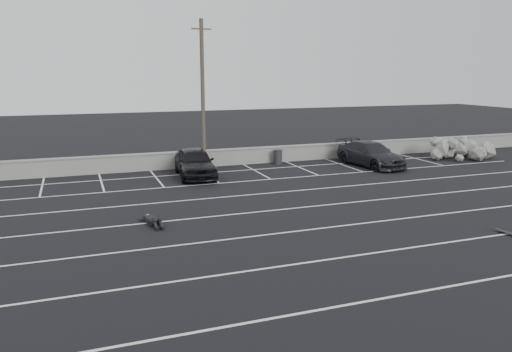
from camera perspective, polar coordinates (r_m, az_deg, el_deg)
name	(u,v)px	position (r m, az deg, el deg)	size (l,w,h in m)	color
ground	(334,227)	(19.71, 8.87, -5.76)	(120.00, 120.00, 0.00)	black
seawall	(228,157)	(32.20, -3.23, 2.21)	(50.00, 0.45, 1.06)	gray
stall_lines	(286,200)	(23.47, 3.48, -2.78)	(36.00, 20.05, 0.01)	silver
car_left	(195,162)	(28.76, -7.00, 1.57)	(1.98, 4.92, 1.67)	black
car_right	(371,154)	(32.70, 12.98, 2.47)	(2.15, 5.30, 1.54)	black
utility_pole	(203,95)	(30.53, -6.10, 9.19)	(1.20, 0.24, 8.97)	#4C4238
trash_bin	(278,157)	(32.67, 2.53, 2.22)	(0.63, 0.63, 0.92)	#28272A
riprap_pile	(460,151)	(37.46, 22.30, 2.67)	(4.79, 3.46, 1.43)	gray
person	(151,217)	(20.37, -11.89, -4.62)	(1.20, 2.40, 0.46)	black
skateboard	(508,233)	(20.77, 26.85, -5.81)	(0.32, 0.79, 0.09)	black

